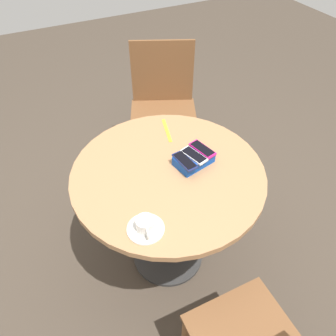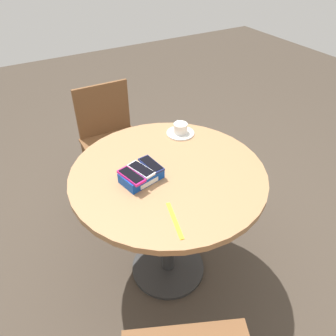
# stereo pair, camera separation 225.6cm
# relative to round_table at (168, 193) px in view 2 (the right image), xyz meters

# --- Properties ---
(ground_plane) EXTENTS (8.00, 8.00, 0.00)m
(ground_plane) POSITION_rel_round_table_xyz_m (0.00, 0.00, -0.59)
(ground_plane) COLOR #42382D
(round_table) EXTENTS (0.90, 0.90, 0.72)m
(round_table) POSITION_rel_round_table_xyz_m (0.00, 0.00, 0.00)
(round_table) COLOR #2D2D2D
(round_table) RESTS_ON ground_plane
(phone_box) EXTENTS (0.19, 0.14, 0.05)m
(phone_box) POSITION_rel_round_table_xyz_m (-0.13, 0.01, 0.15)
(phone_box) COLOR #0F42AD
(phone_box) RESTS_ON round_table
(phone_magenta) EXTENTS (0.08, 0.14, 0.01)m
(phone_magenta) POSITION_rel_round_table_xyz_m (-0.19, -0.01, 0.19)
(phone_magenta) COLOR #D11975
(phone_magenta) RESTS_ON phone_box
(phone_white) EXTENTS (0.09, 0.14, 0.01)m
(phone_white) POSITION_rel_round_table_xyz_m (-0.13, 0.01, 0.18)
(phone_white) COLOR silver
(phone_white) RESTS_ON phone_box
(phone_navy) EXTENTS (0.07, 0.14, 0.01)m
(phone_navy) POSITION_rel_round_table_xyz_m (-0.07, 0.02, 0.18)
(phone_navy) COLOR navy
(phone_navy) RESTS_ON phone_box
(saucer) EXTENTS (0.15, 0.15, 0.01)m
(saucer) POSITION_rel_round_table_xyz_m (0.22, 0.25, 0.13)
(saucer) COLOR silver
(saucer) RESTS_ON round_table
(coffee_cup) EXTENTS (0.07, 0.10, 0.05)m
(coffee_cup) POSITION_rel_round_table_xyz_m (0.22, 0.26, 0.17)
(coffee_cup) COLOR silver
(coffee_cup) RESTS_ON saucer
(lanyard_strap) EXTENTS (0.06, 0.19, 0.00)m
(lanyard_strap) POSITION_rel_round_table_xyz_m (-0.13, -0.28, 0.13)
(lanyard_strap) COLOR yellow
(lanyard_strap) RESTS_ON round_table
(chair_far_side) EXTENTS (0.39, 0.39, 0.81)m
(chair_far_side) POSITION_rel_round_table_xyz_m (0.01, 0.77, -0.16)
(chair_far_side) COLOR brown
(chair_far_side) RESTS_ON ground_plane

